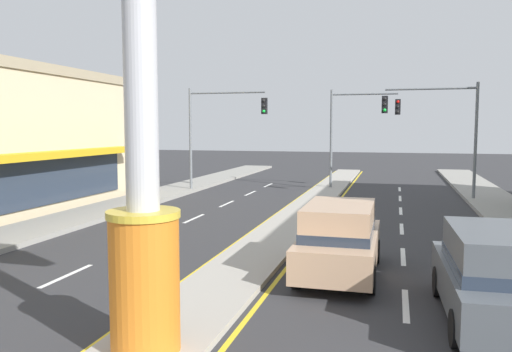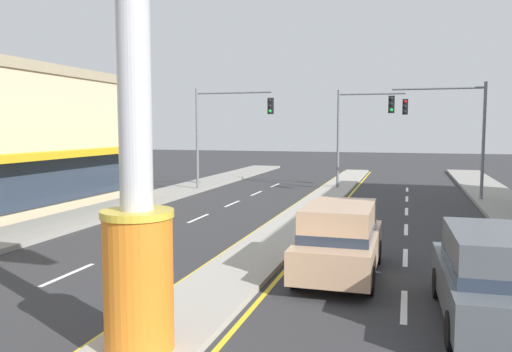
% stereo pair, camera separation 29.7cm
% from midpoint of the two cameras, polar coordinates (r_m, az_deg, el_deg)
% --- Properties ---
extents(median_strip, '(1.92, 52.00, 0.14)m').
position_cam_midpoint_polar(median_strip, '(20.91, 3.63, -5.07)').
color(median_strip, '#A39E93').
rests_on(median_strip, ground).
extents(sidewalk_left, '(2.66, 60.00, 0.18)m').
position_cam_midpoint_polar(sidewalk_left, '(22.64, -20.17, -4.54)').
color(sidewalk_left, gray).
rests_on(sidewalk_left, ground).
extents(lane_markings, '(8.66, 52.00, 0.01)m').
position_cam_midpoint_polar(lane_markings, '(19.62, 2.83, -5.96)').
color(lane_markings, silver).
rests_on(lane_markings, ground).
extents(district_sign, '(6.30, 1.21, 7.77)m').
position_cam_midpoint_polar(district_sign, '(8.57, -13.59, 6.97)').
color(district_sign, orange).
rests_on(district_sign, median_strip).
extents(traffic_light_left_side, '(4.86, 0.46, 6.20)m').
position_cam_midpoint_polar(traffic_light_left_side, '(30.57, -4.52, 6.09)').
color(traffic_light_left_side, slate).
rests_on(traffic_light_left_side, ground).
extents(traffic_light_right_side, '(4.86, 0.46, 6.20)m').
position_cam_midpoint_polar(traffic_light_right_side, '(28.77, 19.47, 5.84)').
color(traffic_light_right_side, slate).
rests_on(traffic_light_right_side, ground).
extents(traffic_light_median_far, '(4.20, 0.46, 6.20)m').
position_cam_midpoint_polar(traffic_light_median_far, '(32.26, 10.73, 5.88)').
color(traffic_light_median_far, slate).
rests_on(traffic_light_median_far, ground).
extents(suv_near_right_lane, '(2.08, 4.66, 1.90)m').
position_cam_midpoint_polar(suv_near_right_lane, '(11.22, 24.28, -9.96)').
color(suv_near_right_lane, '#4C5156').
rests_on(suv_near_right_lane, ground).
extents(suv_far_right_lane, '(1.97, 4.60, 1.90)m').
position_cam_midpoint_polar(suv_far_right_lane, '(13.65, 8.61, -6.85)').
color(suv_far_right_lane, tan).
rests_on(suv_far_right_lane, ground).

